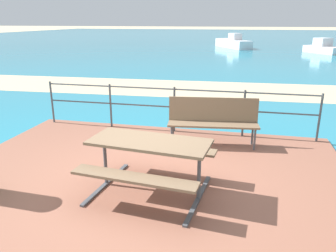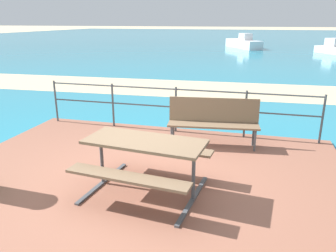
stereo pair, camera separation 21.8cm
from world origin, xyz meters
name	(u,v)px [view 1 (the left image)]	position (x,y,z in m)	size (l,w,h in m)	color
ground_plane	(143,183)	(0.00, 0.00, 0.00)	(240.00, 240.00, 0.00)	beige
patio_paving	(143,181)	(0.00, 0.00, 0.03)	(6.40, 5.20, 0.06)	#935B47
sea_water	(234,39)	(0.00, 40.00, 0.01)	(90.00, 90.00, 0.01)	teal
beach_strip	(202,89)	(0.00, 7.43, 0.01)	(54.00, 3.11, 0.01)	beige
picnic_table	(150,153)	(0.22, -0.33, 0.66)	(1.78, 1.52, 0.78)	#7A6047
park_bench	(213,118)	(0.90, 1.77, 0.60)	(1.76, 0.62, 0.92)	#7A6047
railing_fence	(174,103)	(0.00, 2.41, 0.69)	(5.94, 0.04, 0.98)	#4C5156
boat_near	(233,43)	(0.33, 26.56, 0.43)	(3.44, 5.41, 1.27)	silver
boat_mid	(324,48)	(7.25, 22.88, 0.38)	(2.79, 3.45, 1.10)	silver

